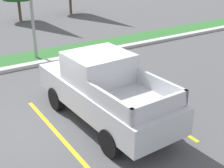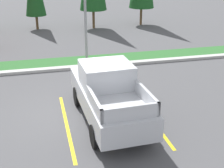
% 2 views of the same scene
% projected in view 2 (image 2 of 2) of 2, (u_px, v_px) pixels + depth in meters
% --- Properties ---
extents(ground_plane, '(120.00, 120.00, 0.00)m').
position_uv_depth(ground_plane, '(80.00, 112.00, 12.20)').
color(ground_plane, '#4C4C4F').
extents(parking_line_near, '(0.12, 4.80, 0.01)m').
position_uv_depth(parking_line_near, '(67.00, 125.00, 11.28)').
color(parking_line_near, yellow).
rests_on(parking_line_near, ground).
extents(parking_line_far, '(0.12, 4.80, 0.01)m').
position_uv_depth(parking_line_far, '(148.00, 115.00, 11.96)').
color(parking_line_far, yellow).
rests_on(parking_line_far, ground).
extents(curb_strip, '(56.00, 0.40, 0.15)m').
position_uv_depth(curb_strip, '(66.00, 68.00, 16.65)').
color(curb_strip, '#B2B2AD').
rests_on(curb_strip, ground).
extents(grass_median, '(56.00, 1.80, 0.06)m').
position_uv_depth(grass_median, '(64.00, 63.00, 17.66)').
color(grass_median, '#2D662D').
rests_on(grass_median, ground).
extents(pickup_truck_main, '(2.13, 5.30, 2.10)m').
position_uv_depth(pickup_truck_main, '(108.00, 94.00, 11.27)').
color(pickup_truck_main, black).
rests_on(pickup_truck_main, ground).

